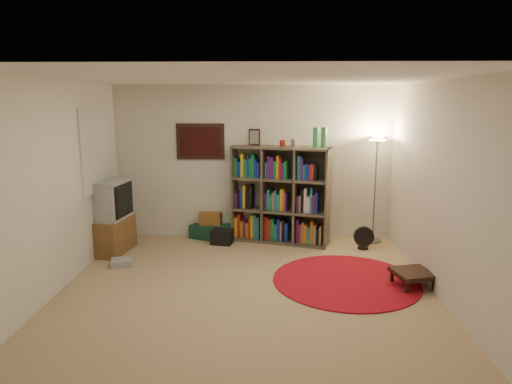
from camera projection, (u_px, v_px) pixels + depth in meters
room at (241, 188)px, 5.30m from camera, size 4.54×4.54×2.54m
bookshelf at (279, 196)px, 7.30m from camera, size 1.61×0.84×1.86m
floor_lamp at (377, 155)px, 7.13m from camera, size 0.42×0.42×1.71m
floor_fan at (364, 238)px, 7.01m from camera, size 0.31×0.17×0.36m
tv_stand at (109, 218)px, 6.83m from camera, size 0.63×0.83×1.10m
dvd_box at (122, 262)px, 6.33m from camera, size 0.34×0.30×0.09m
suitcase at (213, 231)px, 7.61m from camera, size 0.81×0.67×0.22m
wicker_basket at (211, 218)px, 7.61m from camera, size 0.38×0.29×0.20m
duffel_bag at (222, 237)px, 7.30m from camera, size 0.37×0.33×0.23m
paper_towel at (257, 230)px, 7.64m from camera, size 0.16×0.16×0.26m
red_rug at (346, 280)px, 5.81m from camera, size 1.86×1.86×0.02m
side_table at (413, 274)px, 5.59m from camera, size 0.54×0.54×0.21m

